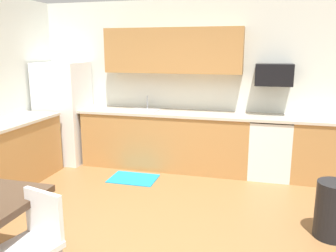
# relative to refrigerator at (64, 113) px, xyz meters

# --- Properties ---
(ground_plane) EXTENTS (12.00, 12.00, 0.00)m
(ground_plane) POSITION_rel_refrigerator_xyz_m (2.18, -2.22, -0.85)
(ground_plane) COLOR olive
(wall_back) EXTENTS (5.80, 0.10, 2.70)m
(wall_back) POSITION_rel_refrigerator_xyz_m (2.18, 0.43, 0.50)
(wall_back) COLOR silver
(wall_back) RESTS_ON ground
(cabinet_run_back) EXTENTS (2.71, 0.60, 0.90)m
(cabinet_run_back) POSITION_rel_refrigerator_xyz_m (1.78, 0.08, -0.40)
(cabinet_run_back) COLOR #AD7A42
(cabinet_run_back) RESTS_ON ground
(cabinet_run_back_right) EXTENTS (0.84, 0.60, 0.90)m
(cabinet_run_back_right) POSITION_rel_refrigerator_xyz_m (4.16, 0.08, -0.40)
(cabinet_run_back_right) COLOR #AD7A42
(cabinet_run_back_right) RESTS_ON ground
(cabinet_run_left) EXTENTS (0.60, 2.00, 0.90)m
(cabinet_run_left) POSITION_rel_refrigerator_xyz_m (-0.12, -1.42, -0.40)
(cabinet_run_left) COLOR #AD7A42
(cabinet_run_left) RESTS_ON ground
(countertop_back) EXTENTS (4.80, 0.64, 0.04)m
(countertop_back) POSITION_rel_refrigerator_xyz_m (2.18, 0.08, 0.07)
(countertop_back) COLOR beige
(countertop_back) RESTS_ON cabinet_run_back
(upper_cabinets_back) EXTENTS (2.20, 0.34, 0.70)m
(upper_cabinets_back) POSITION_rel_refrigerator_xyz_m (1.88, 0.21, 1.05)
(upper_cabinets_back) COLOR #AD7A42
(refrigerator) EXTENTS (0.76, 0.70, 1.71)m
(refrigerator) POSITION_rel_refrigerator_xyz_m (0.00, 0.00, 0.00)
(refrigerator) COLOR white
(refrigerator) RESTS_ON ground
(oven_range) EXTENTS (0.60, 0.60, 0.91)m
(oven_range) POSITION_rel_refrigerator_xyz_m (3.44, 0.08, -0.40)
(oven_range) COLOR white
(oven_range) RESTS_ON ground
(microwave) EXTENTS (0.54, 0.36, 0.32)m
(microwave) POSITION_rel_refrigerator_xyz_m (3.44, 0.18, 0.70)
(microwave) COLOR black
(sink_basin) EXTENTS (0.48, 0.40, 0.14)m
(sink_basin) POSITION_rel_refrigerator_xyz_m (1.43, 0.08, 0.03)
(sink_basin) COLOR #A5A8AD
(sink_basin) RESTS_ON countertop_back
(sink_faucet) EXTENTS (0.02, 0.02, 0.24)m
(sink_faucet) POSITION_rel_refrigerator_xyz_m (1.43, 0.26, 0.19)
(sink_faucet) COLOR #B2B5BA
(sink_faucet) RESTS_ON countertop_back
(chair_near_table) EXTENTS (0.49, 0.49, 0.85)m
(chair_near_table) POSITION_rel_refrigerator_xyz_m (1.63, -3.17, -0.35)
(chair_near_table) COLOR white
(chair_near_table) RESTS_ON ground
(trash_bin) EXTENTS (0.36, 0.36, 0.60)m
(trash_bin) POSITION_rel_refrigerator_xyz_m (4.04, -1.61, -0.55)
(trash_bin) COLOR black
(trash_bin) RESTS_ON ground
(floor_mat) EXTENTS (0.70, 0.50, 0.01)m
(floor_mat) POSITION_rel_refrigerator_xyz_m (1.47, -0.57, -0.85)
(floor_mat) COLOR #198CBF
(floor_mat) RESTS_ON ground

